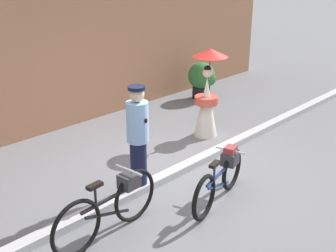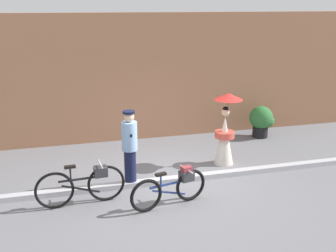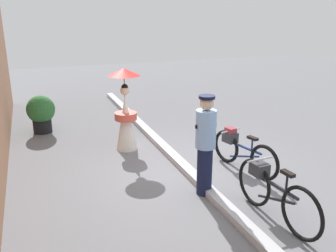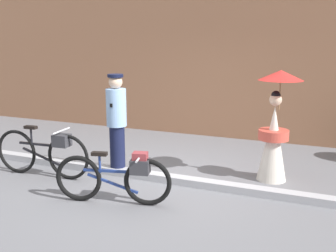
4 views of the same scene
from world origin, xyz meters
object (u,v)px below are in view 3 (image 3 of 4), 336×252
(bicycle_near_officer, at_px, (241,150))
(potted_plant_by_door, at_px, (42,112))
(bicycle_far_side, at_px, (273,192))
(person_officer, at_px, (205,143))
(person_with_parasol, at_px, (126,112))

(bicycle_near_officer, relative_size, potted_plant_by_door, 1.73)
(bicycle_far_side, relative_size, potted_plant_by_door, 1.87)
(bicycle_far_side, relative_size, person_officer, 1.04)
(person_with_parasol, height_order, potted_plant_by_door, person_with_parasol)
(person_with_parasol, xyz_separation_m, potted_plant_by_door, (1.92, 1.71, -0.34))
(bicycle_near_officer, relative_size, person_officer, 0.96)
(bicycle_near_officer, bearing_deg, potted_plant_by_door, 42.77)
(bicycle_far_side, height_order, potted_plant_by_door, potted_plant_by_door)
(bicycle_near_officer, bearing_deg, person_officer, 119.85)
(person_with_parasol, bearing_deg, bicycle_near_officer, -136.04)
(person_officer, relative_size, potted_plant_by_door, 1.79)
(bicycle_near_officer, distance_m, person_officer, 1.40)
(bicycle_far_side, relative_size, person_with_parasol, 0.99)
(bicycle_far_side, xyz_separation_m, person_with_parasol, (3.59, 1.30, 0.44))
(bicycle_far_side, bearing_deg, potted_plant_by_door, 28.62)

